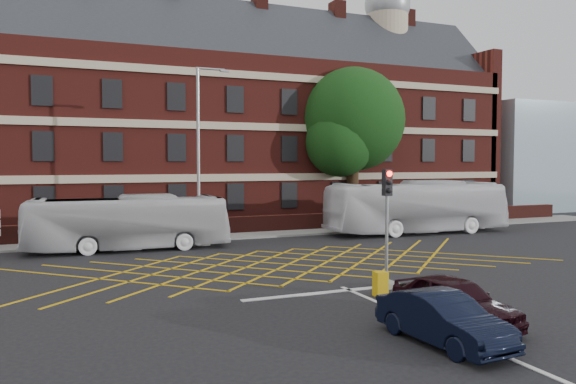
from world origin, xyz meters
name	(u,v)px	position (x,y,z in m)	size (l,w,h in m)	color
ground	(307,272)	(0.00, 0.00, 0.00)	(120.00, 120.00, 0.00)	black
victorian_building	(189,119)	(0.25, 22.00, 7.84)	(51.00, 12.17, 20.40)	maroon
boundary_wall	(219,226)	(0.00, 13.00, 0.55)	(56.00, 0.50, 1.10)	#461712
far_pavement	(224,236)	(0.00, 12.00, 0.06)	(60.00, 3.00, 0.12)	slate
glass_block	(530,158)	(34.00, 21.00, 5.00)	(14.00, 10.00, 10.00)	#99B2BF
box_junction_hatching	(288,264)	(0.00, 2.00, 0.01)	(11.50, 0.12, 0.02)	#CC990C
stop_line	(349,290)	(0.00, -3.50, 0.01)	(8.00, 0.30, 0.02)	silver
centre_line	(478,345)	(0.00, -10.00, 0.01)	(0.15, 14.00, 0.02)	silver
bus_left	(128,223)	(-6.01, 8.93, 1.43)	(2.40, 10.24, 2.85)	silver
bus_right	(417,207)	(11.86, 8.87, 1.68)	(2.82, 12.07, 3.36)	silver
car_navy	(443,319)	(-0.74, -9.58, 0.64)	(1.35, 3.86, 1.27)	black
car_maroon	(455,301)	(0.63, -8.37, 0.68)	(1.61, 4.01, 1.37)	black
deciduous_tree	(352,127)	(10.94, 15.65, 7.16)	(7.80, 7.64, 11.52)	black
traffic_light_near	(387,239)	(1.47, -3.63, 1.76)	(0.70, 0.70, 4.27)	slate
street_lamp	(200,183)	(-2.13, 9.37, 3.39)	(2.25, 1.00, 9.68)	slate
utility_cabinet	(380,284)	(0.57, -4.65, 0.41)	(0.44, 0.35, 0.82)	#C99C0B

